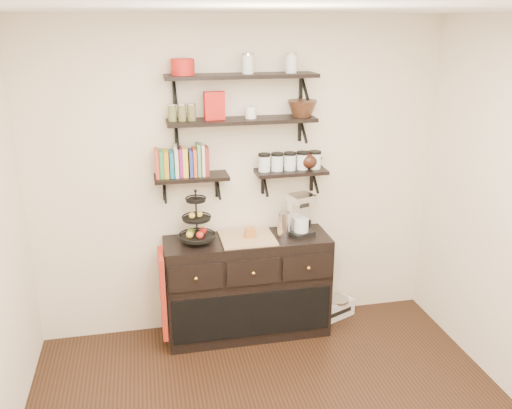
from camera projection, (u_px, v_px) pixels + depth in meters
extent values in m
cube|color=white|center=(303.00, 8.00, 2.57)|extent=(3.50, 3.50, 0.02)
cube|color=beige|center=(240.00, 180.00, 4.63)|extent=(3.50, 0.02, 2.70)
cube|color=black|center=(242.00, 76.00, 4.22)|extent=(1.20, 0.27, 0.03)
cube|color=black|center=(174.00, 91.00, 4.27)|extent=(0.02, 0.03, 0.20)
cube|color=black|center=(301.00, 87.00, 4.47)|extent=(0.02, 0.03, 0.20)
cube|color=black|center=(242.00, 120.00, 4.33)|extent=(1.20, 0.27, 0.03)
cube|color=black|center=(176.00, 134.00, 4.38)|extent=(0.02, 0.03, 0.20)
cube|color=black|center=(300.00, 129.00, 4.58)|extent=(0.02, 0.03, 0.20)
cube|color=black|center=(191.00, 177.00, 4.40)|extent=(0.60, 0.25, 0.03)
cube|color=black|center=(164.00, 188.00, 4.50)|extent=(0.02, 0.03, 0.20)
cube|color=black|center=(217.00, 185.00, 4.59)|extent=(0.03, 0.03, 0.20)
cube|color=black|center=(291.00, 172.00, 4.57)|extent=(0.60, 0.25, 0.03)
cube|color=black|center=(263.00, 182.00, 4.67)|extent=(0.03, 0.03, 0.20)
cube|color=black|center=(312.00, 180.00, 4.75)|extent=(0.02, 0.03, 0.20)
cube|color=#B43A29|center=(159.00, 165.00, 4.32)|extent=(0.02, 0.15, 0.20)
cube|color=#2E7D3E|center=(163.00, 162.00, 4.32)|extent=(0.03, 0.15, 0.24)
cube|color=#BB811C|center=(167.00, 164.00, 4.33)|extent=(0.04, 0.15, 0.21)
cube|color=#146381|center=(172.00, 161.00, 4.33)|extent=(0.03, 0.15, 0.25)
cube|color=beige|center=(176.00, 163.00, 4.35)|extent=(0.03, 0.15, 0.22)
cube|color=#831961|center=(181.00, 160.00, 4.35)|extent=(0.04, 0.15, 0.26)
cube|color=yellow|center=(186.00, 162.00, 4.36)|extent=(0.03, 0.15, 0.23)
cube|color=navy|center=(190.00, 163.00, 4.37)|extent=(0.03, 0.15, 0.20)
cube|color=#C94F30|center=(195.00, 161.00, 4.37)|extent=(0.04, 0.15, 0.24)
cube|color=#51A163|center=(200.00, 162.00, 4.39)|extent=(0.03, 0.15, 0.21)
cube|color=beige|center=(205.00, 160.00, 4.39)|extent=(0.03, 0.15, 0.25)
cube|color=maroon|center=(209.00, 161.00, 4.40)|extent=(0.02, 0.15, 0.22)
cylinder|color=silver|center=(264.00, 164.00, 4.50)|extent=(0.10, 0.10, 0.13)
cylinder|color=silver|center=(277.00, 163.00, 4.52)|extent=(0.10, 0.10, 0.13)
cylinder|color=silver|center=(290.00, 162.00, 4.55)|extent=(0.10, 0.10, 0.13)
cylinder|color=silver|center=(302.00, 162.00, 4.57)|extent=(0.10, 0.10, 0.13)
cylinder|color=silver|center=(315.00, 161.00, 4.59)|extent=(0.10, 0.10, 0.13)
cube|color=black|center=(248.00, 287.00, 4.71)|extent=(1.40, 0.45, 0.90)
cube|color=tan|center=(247.00, 238.00, 4.56)|extent=(0.45, 0.41, 0.02)
sphere|color=gold|center=(196.00, 279.00, 4.30)|extent=(0.04, 0.04, 0.04)
sphere|color=gold|center=(253.00, 273.00, 4.39)|extent=(0.04, 0.04, 0.04)
sphere|color=gold|center=(309.00, 268.00, 4.48)|extent=(0.04, 0.04, 0.04)
cylinder|color=black|center=(196.00, 218.00, 4.41)|extent=(0.01, 0.01, 0.44)
cylinder|color=black|center=(197.00, 237.00, 4.46)|extent=(0.30, 0.30, 0.01)
cylinder|color=black|center=(196.00, 219.00, 4.41)|extent=(0.23, 0.23, 0.02)
cylinder|color=black|center=(196.00, 200.00, 4.36)|extent=(0.16, 0.16, 0.02)
sphere|color=#B21914|center=(203.00, 231.00, 4.49)|extent=(0.06, 0.06, 0.06)
sphere|color=gold|center=(192.00, 216.00, 4.39)|extent=(0.05, 0.05, 0.05)
cube|color=#A45E26|center=(250.00, 232.00, 4.55)|extent=(0.08, 0.08, 0.08)
cube|color=black|center=(300.00, 233.00, 4.65)|extent=(0.24, 0.23, 0.04)
cube|color=silver|center=(299.00, 214.00, 4.66)|extent=(0.21, 0.13, 0.30)
cube|color=silver|center=(301.00, 198.00, 4.55)|extent=(0.24, 0.23, 0.06)
cylinder|color=silver|center=(301.00, 225.00, 4.61)|extent=(0.16, 0.16, 0.12)
cylinder|color=silver|center=(284.00, 225.00, 4.57)|extent=(0.11, 0.11, 0.22)
cube|color=maroon|center=(163.00, 294.00, 4.45)|extent=(0.04, 0.31, 0.72)
cube|color=silver|center=(338.00, 308.00, 5.09)|extent=(0.34, 0.26, 0.16)
cylinder|color=silver|center=(338.00, 300.00, 5.06)|extent=(0.27, 0.27, 0.02)
cube|color=black|center=(341.00, 312.00, 5.01)|extent=(0.24, 0.11, 0.04)
cube|color=red|center=(214.00, 106.00, 4.25)|extent=(0.17, 0.08, 0.22)
cylinder|color=white|center=(251.00, 112.00, 4.33)|extent=(0.09, 0.09, 0.10)
cylinder|color=red|center=(183.00, 67.00, 4.11)|extent=(0.18, 0.18, 0.12)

